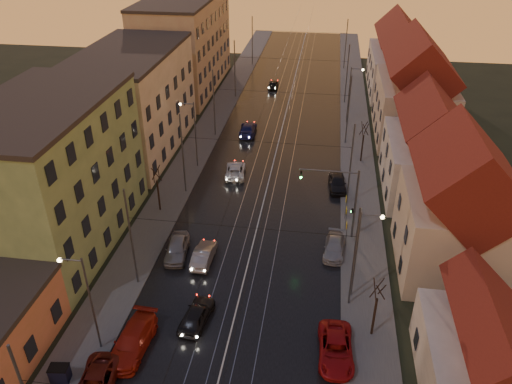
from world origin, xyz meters
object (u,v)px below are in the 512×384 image
at_px(street_lamp_1, 361,247).
at_px(parked_left_2, 133,341).
at_px(driving_car_4, 273,84).
at_px(parked_right_2, 337,182).
at_px(parked_left_3, 177,248).
at_px(street_lamp_2, 192,128).
at_px(driving_car_0, 196,315).
at_px(driving_car_2, 235,170).
at_px(parked_left_1, 96,384).
at_px(parked_right_1, 334,247).
at_px(driving_car_1, 204,255).
at_px(parked_right_0, 336,349).
at_px(traffic_light_mast, 345,195).
at_px(street_lamp_0, 85,296).
at_px(street_lamp_3, 352,90).
at_px(driving_car_3, 248,129).
at_px(dumpster, 60,374).

distance_m(street_lamp_1, parked_left_2, 17.89).
xyz_separation_m(driving_car_4, parked_right_2, (10.74, -32.25, 0.08)).
xyz_separation_m(street_lamp_1, parked_left_3, (-15.53, 3.14, -4.10)).
height_order(street_lamp_1, street_lamp_2, same).
height_order(driving_car_0, parked_left_3, parked_left_3).
height_order(driving_car_0, driving_car_4, driving_car_0).
xyz_separation_m(driving_car_2, parked_left_1, (-3.65, -29.94, 0.03)).
xyz_separation_m(driving_car_2, parked_right_1, (11.34, -12.99, -0.02)).
distance_m(street_lamp_1, driving_car_4, 51.04).
xyz_separation_m(driving_car_4, parked_left_2, (-3.35, -57.10, 0.11)).
bearing_deg(driving_car_1, parked_right_0, 143.00).
bearing_deg(driving_car_0, parked_left_1, 62.53).
bearing_deg(driving_car_0, traffic_light_mast, -122.60).
distance_m(street_lamp_0, parked_right_2, 30.45).
bearing_deg(driving_car_0, parked_right_1, -127.29).
distance_m(street_lamp_3, driving_car_3, 15.26).
distance_m(street_lamp_3, driving_car_0, 42.44).
xyz_separation_m(street_lamp_1, traffic_light_mast, (-1.11, 8.00, -0.29)).
relative_size(traffic_light_mast, parked_right_2, 1.62).
xyz_separation_m(street_lamp_1, street_lamp_3, (0.00, 36.00, 0.00)).
distance_m(driving_car_2, parked_right_1, 17.24).
bearing_deg(parked_right_1, street_lamp_0, -136.61).
xyz_separation_m(driving_car_2, driving_car_3, (-0.42, 11.68, 0.10)).
xyz_separation_m(driving_car_2, driving_car_4, (0.80, 30.89, 0.02)).
distance_m(driving_car_0, parked_right_0, 10.46).
height_order(street_lamp_2, parked_right_0, street_lamp_2).
bearing_deg(parked_right_2, dumpster, -126.85).
relative_size(street_lamp_3, parked_right_2, 1.80).
height_order(driving_car_1, parked_right_2, parked_right_2).
bearing_deg(parked_right_2, driving_car_0, -119.93).
distance_m(street_lamp_3, parked_right_0, 42.56).
bearing_deg(street_lamp_0, parked_left_3, 76.47).
height_order(parked_left_2, parked_left_3, parked_left_2).
bearing_deg(driving_car_2, street_lamp_1, 118.90).
distance_m(street_lamp_3, parked_left_2, 46.61).
bearing_deg(street_lamp_0, driving_car_2, 78.98).
height_order(driving_car_3, driving_car_4, driving_car_3).
xyz_separation_m(street_lamp_3, driving_car_1, (-12.97, -33.38, -4.18)).
bearing_deg(parked_right_0, street_lamp_1, 74.04).
relative_size(driving_car_4, dumpster, 3.28).
distance_m(street_lamp_2, parked_right_0, 31.46).
bearing_deg(driving_car_1, parked_left_1, 76.14).
bearing_deg(driving_car_2, driving_car_1, 83.96).
xyz_separation_m(driving_car_1, driving_car_2, (-0.08, 15.86, -0.06)).
bearing_deg(street_lamp_1, driving_car_4, 103.94).
height_order(street_lamp_3, driving_car_4, street_lamp_3).
xyz_separation_m(parked_left_2, parked_left_3, (0.08, 10.87, -0.00)).
distance_m(street_lamp_2, parked_left_2, 28.15).
bearing_deg(parked_right_1, parked_right_0, -84.86).
relative_size(driving_car_1, parked_left_2, 0.79).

